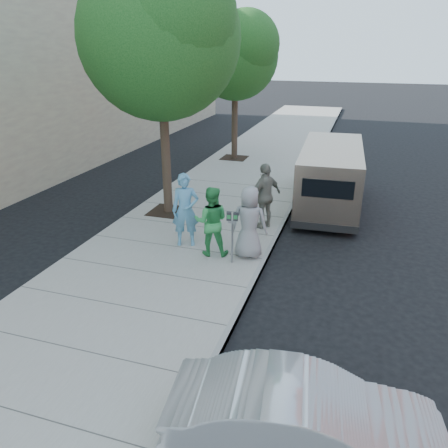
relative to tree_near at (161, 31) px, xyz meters
The scene contains 12 objects.
ground 6.45m from the tree_near, 46.82° to the right, with size 120.00×120.00×0.00m, color black.
sidewalk 6.11m from the tree_near, 62.43° to the right, with size 5.00×60.00×0.15m, color gray.
curb_face 7.02m from the tree_near, 33.03° to the right, with size 0.12×60.00×0.16m, color gray.
tree_near is the anchor object (origin of this frame).
tree_far 7.63m from the tree_near, 90.00° to the left, with size 3.92×3.80×6.49m.
parking_meter 6.03m from the tree_near, 43.60° to the right, with size 0.29×0.15×1.35m.
van 7.00m from the tree_near, 26.77° to the left, with size 2.16×5.76×2.10m.
sedan 10.68m from the tree_near, 54.86° to the right, with size 1.29×3.71×1.22m, color #B5B9BD.
person_officer 5.12m from the tree_near, 55.76° to the right, with size 0.72×0.47×1.98m, color #599ABE.
person_green_shirt 5.64m from the tree_near, 47.30° to the right, with size 0.89×0.69×1.82m, color green.
person_gray_shirt 6.01m from the tree_near, 35.71° to the right, with size 0.91×0.59×1.87m, color gray.
person_striped_polo 5.48m from the tree_near, ahead, with size 1.14×0.47×1.95m, color gray.
Camera 1 is at (3.48, -9.78, 5.23)m, focal length 35.00 mm.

